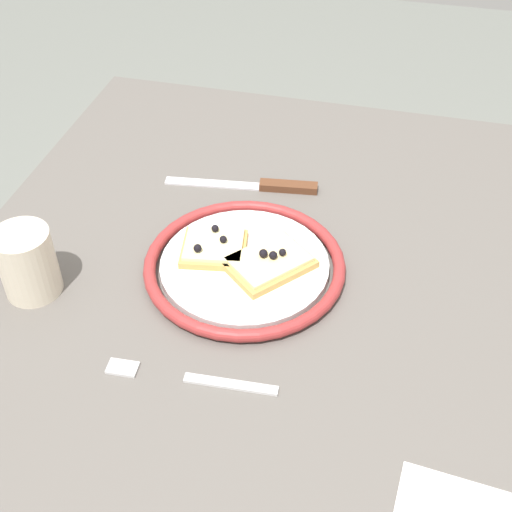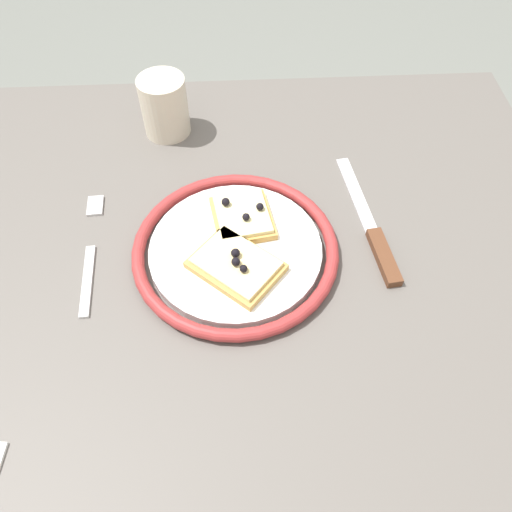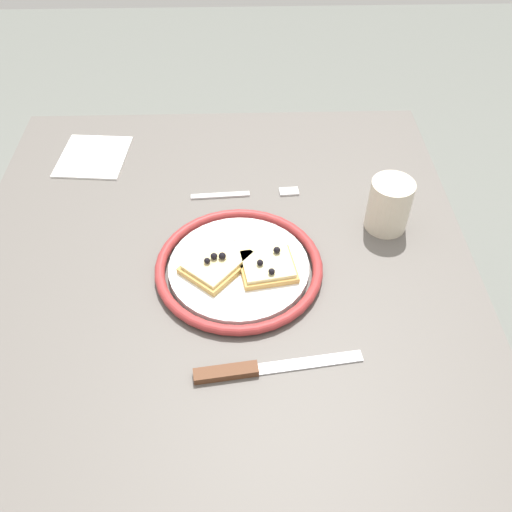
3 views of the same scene
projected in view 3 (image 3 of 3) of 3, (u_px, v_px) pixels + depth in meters
ground_plane at (233, 466)px, 1.45m from camera, size 6.00×6.00×0.00m
dining_table at (221, 309)px, 0.97m from camera, size 0.96×0.85×0.76m
plate at (239, 266)px, 0.89m from camera, size 0.27×0.27×0.02m
pizza_slice_near at (220, 263)px, 0.88m from camera, size 0.13×0.13×0.03m
pizza_slice_far at (268, 266)px, 0.87m from camera, size 0.09×0.10×0.03m
knife at (249, 370)px, 0.76m from camera, size 0.05×0.24×0.01m
fork at (247, 194)px, 1.03m from camera, size 0.03×0.20×0.00m
cup at (389, 205)px, 0.94m from camera, size 0.07×0.07×0.09m
napkin at (93, 157)px, 1.11m from camera, size 0.15×0.14×0.00m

